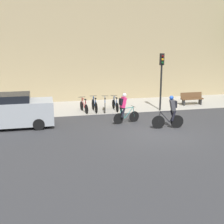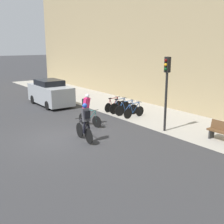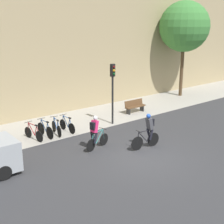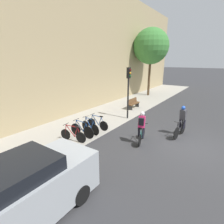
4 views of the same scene
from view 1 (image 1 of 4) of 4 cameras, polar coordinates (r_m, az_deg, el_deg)
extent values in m
plane|color=#333335|center=(16.24, 8.29, -3.91)|extent=(200.00, 200.00, 0.00)
cube|color=#A39E93|center=(22.44, 2.19, 1.25)|extent=(44.00, 4.50, 0.01)
cube|color=tan|center=(24.37, 0.72, 15.01)|extent=(44.00, 0.60, 10.77)
cylinder|color=black|center=(18.14, 4.08, -0.84)|extent=(0.62, 0.19, 0.63)
cylinder|color=black|center=(17.65, 1.22, -1.22)|extent=(0.62, 0.19, 0.63)
cylinder|color=teal|center=(17.90, 3.13, -0.10)|extent=(0.56, 0.18, 0.62)
cylinder|color=teal|center=(17.72, 2.07, -0.28)|extent=(0.26, 0.10, 0.58)
cylinder|color=teal|center=(17.78, 2.83, 0.75)|extent=(0.75, 0.22, 0.07)
cylinder|color=teal|center=(17.75, 1.80, -1.17)|extent=(0.41, 0.13, 0.05)
cylinder|color=teal|center=(17.62, 1.49, -0.33)|extent=(0.22, 0.08, 0.56)
cylinder|color=teal|center=(18.05, 3.98, 0.04)|extent=(0.12, 0.06, 0.59)
cylinder|color=black|center=(17.95, 3.88, 1.04)|extent=(0.14, 0.45, 0.03)
cube|color=black|center=(17.59, 1.76, 0.70)|extent=(0.21, 0.13, 0.06)
cube|color=#E52866|center=(17.57, 2.05, 1.78)|extent=(0.39, 0.39, 0.63)
sphere|color=silver|center=(17.52, 2.29, 3.12)|extent=(0.27, 0.27, 0.22)
cylinder|color=black|center=(17.58, 2.06, -0.13)|extent=(0.29, 0.17, 0.56)
cylinder|color=black|center=(17.77, 1.72, 0.02)|extent=(0.26, 0.17, 0.56)
cube|color=black|center=(17.49, 1.65, 1.90)|extent=(0.20, 0.29, 0.36)
cylinder|color=black|center=(16.98, 8.47, -1.85)|extent=(0.72, 0.11, 0.72)
cylinder|color=black|center=(17.27, 11.79, -1.72)|extent=(0.72, 0.11, 0.72)
cylinder|color=black|center=(17.00, 9.65, -0.89)|extent=(0.57, 0.10, 0.62)
cylinder|color=black|center=(17.11, 10.88, -0.90)|extent=(0.27, 0.07, 0.58)
cylinder|color=black|center=(16.96, 10.06, 0.04)|extent=(0.77, 0.12, 0.07)
cylinder|color=black|center=(17.21, 11.13, -1.78)|extent=(0.42, 0.08, 0.05)
cylinder|color=black|center=(17.17, 11.54, -0.85)|extent=(0.22, 0.05, 0.56)
cylinder|color=black|center=(16.92, 8.64, -0.90)|extent=(0.12, 0.05, 0.59)
cylinder|color=black|center=(16.85, 8.82, 0.19)|extent=(0.08, 0.46, 0.03)
cube|color=black|center=(17.07, 11.29, 0.16)|extent=(0.21, 0.10, 0.06)
cube|color=#3D3D42|center=(16.96, 11.02, 1.23)|extent=(0.35, 0.35, 0.63)
sphere|color=#1E47AD|center=(16.86, 10.83, 2.59)|extent=(0.24, 0.24, 0.22)
cylinder|color=black|center=(17.21, 10.98, -0.55)|extent=(0.28, 0.14, 0.56)
cylinder|color=black|center=(17.01, 11.20, -0.73)|extent=(0.25, 0.14, 0.56)
cube|color=black|center=(17.00, 11.48, 1.41)|extent=(0.17, 0.27, 0.36)
cylinder|color=black|center=(20.94, -5.57, 1.12)|extent=(0.15, 0.61, 0.62)
cylinder|color=black|center=(20.00, -4.69, 0.53)|extent=(0.15, 0.61, 0.62)
cylinder|color=maroon|center=(20.56, -5.29, 1.69)|extent=(0.14, 0.55, 0.62)
cylinder|color=maroon|center=(20.21, -4.97, 1.44)|extent=(0.09, 0.26, 0.58)
cylinder|color=maroon|center=(20.40, -5.21, 2.40)|extent=(0.17, 0.75, 0.07)
cylinder|color=maroon|center=(20.19, -4.87, 0.63)|extent=(0.10, 0.41, 0.05)
cylinder|color=maroon|center=(20.02, -4.79, 1.35)|extent=(0.07, 0.21, 0.56)
cylinder|color=maroon|center=(20.84, -5.55, 1.87)|extent=(0.06, 0.12, 0.58)
cylinder|color=black|center=(20.74, -5.54, 2.74)|extent=(0.46, 0.11, 0.03)
cube|color=black|center=(20.04, -4.89, 2.28)|extent=(0.11, 0.21, 0.06)
cylinder|color=black|center=(21.02, -3.49, 1.35)|extent=(0.07, 0.72, 0.71)
cylinder|color=black|center=(20.10, -2.91, 0.77)|extent=(0.07, 0.72, 0.71)
cylinder|color=#1E478C|center=(20.65, -3.31, 1.91)|extent=(0.07, 0.53, 0.62)
cylinder|color=#1E478C|center=(20.31, -3.09, 1.67)|extent=(0.05, 0.25, 0.58)
cylinder|color=#1E478C|center=(20.49, -3.26, 2.63)|extent=(0.08, 0.72, 0.07)
cylinder|color=#1E478C|center=(20.29, -3.03, 0.86)|extent=(0.05, 0.39, 0.05)
cylinder|color=#1E478C|center=(20.12, -2.97, 1.58)|extent=(0.04, 0.21, 0.56)
cylinder|color=#1E478C|center=(20.92, -3.48, 2.10)|extent=(0.04, 0.11, 0.58)
cylinder|color=black|center=(20.82, -3.47, 2.97)|extent=(0.46, 0.05, 0.03)
cube|color=black|center=(20.14, -3.04, 2.51)|extent=(0.09, 0.20, 0.06)
cylinder|color=black|center=(21.16, -1.31, 1.37)|extent=(0.16, 0.65, 0.65)
cylinder|color=black|center=(20.22, -1.27, 0.76)|extent=(0.16, 0.65, 0.65)
cylinder|color=#1E478C|center=(20.78, -1.30, 1.93)|extent=(0.14, 0.53, 0.62)
cylinder|color=#1E478C|center=(20.43, -1.29, 1.67)|extent=(0.09, 0.25, 0.58)
cylinder|color=#1E478C|center=(20.62, -1.30, 2.63)|extent=(0.17, 0.72, 0.07)
cylinder|color=#1E478C|center=(20.41, -1.28, 0.87)|extent=(0.10, 0.39, 0.05)
cylinder|color=#1E478C|center=(20.24, -1.28, 1.58)|extent=(0.07, 0.21, 0.56)
cylinder|color=#1E478C|center=(21.06, -1.31, 2.11)|extent=(0.06, 0.12, 0.58)
cylinder|color=black|center=(20.96, -1.31, 2.97)|extent=(0.46, 0.11, 0.03)
cube|color=black|center=(20.26, -1.29, 2.50)|extent=(0.12, 0.21, 0.06)
cylinder|color=black|center=(21.30, 0.27, 1.42)|extent=(0.05, 0.63, 0.63)
cylinder|color=black|center=(20.38, 0.96, 0.84)|extent=(0.05, 0.63, 0.63)
cylinder|color=#1E478C|center=(20.93, 0.50, 1.98)|extent=(0.06, 0.54, 0.62)
cylinder|color=#1E478C|center=(20.59, 0.76, 1.74)|extent=(0.05, 0.25, 0.58)
cylinder|color=#1E478C|center=(20.77, 0.58, 2.69)|extent=(0.06, 0.73, 0.07)
cylinder|color=#1E478C|center=(20.56, 0.82, 0.94)|extent=(0.04, 0.39, 0.05)
cylinder|color=#1E478C|center=(20.40, 0.90, 1.65)|extent=(0.04, 0.21, 0.56)
cylinder|color=#1E478C|center=(21.20, 0.30, 2.16)|extent=(0.04, 0.12, 0.58)
cylinder|color=black|center=(21.10, 0.32, 3.02)|extent=(0.46, 0.04, 0.03)
cube|color=black|center=(20.42, 0.84, 2.56)|extent=(0.09, 0.20, 0.06)
cylinder|color=black|center=(20.97, 8.96, 5.41)|extent=(0.12, 0.12, 3.76)
cube|color=black|center=(20.81, 9.12, 9.50)|extent=(0.26, 0.20, 0.76)
sphere|color=#590C0C|center=(20.67, 9.27, 10.05)|extent=(0.15, 0.15, 0.15)
sphere|color=orange|center=(20.69, 9.25, 9.47)|extent=(0.15, 0.15, 0.15)
sphere|color=#0C4719|center=(20.71, 9.22, 8.89)|extent=(0.15, 0.15, 0.15)
cube|color=brown|center=(23.19, 14.43, 2.35)|extent=(1.63, 0.40, 0.08)
cube|color=brown|center=(23.30, 14.27, 3.02)|extent=(1.63, 0.12, 0.40)
cube|color=#2D2D2D|center=(22.94, 12.94, 1.75)|extent=(0.08, 0.36, 0.45)
cube|color=#2D2D2D|center=(23.53, 15.82, 1.87)|extent=(0.08, 0.36, 0.45)
cube|color=#9EA3A8|center=(17.76, -17.62, -0.13)|extent=(4.30, 1.78, 1.27)
cube|color=black|center=(17.60, -18.17, 2.48)|extent=(2.06, 1.57, 0.40)
cylinder|color=black|center=(17.03, -13.25, -2.20)|extent=(0.62, 0.20, 0.62)
cylinder|color=black|center=(18.61, -13.23, -0.83)|extent=(0.62, 0.20, 0.62)
camera|label=2|loc=(19.37, 50.59, 7.24)|focal=45.00mm
camera|label=3|loc=(6.31, -56.33, 19.66)|focal=50.00mm
camera|label=4|loc=(13.56, -27.61, 9.58)|focal=28.00mm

